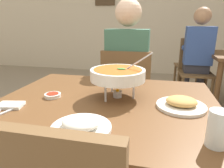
% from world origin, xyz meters
% --- Properties ---
extents(cafe_rear_partition, '(10.00, 0.10, 3.00)m').
position_xyz_m(cafe_rear_partition, '(0.00, 3.67, 1.50)').
color(cafe_rear_partition, beige).
rests_on(cafe_rear_partition, ground_plane).
extents(dining_table_main, '(1.17, 0.95, 0.72)m').
position_xyz_m(dining_table_main, '(0.00, 0.00, 0.62)').
color(dining_table_main, brown).
rests_on(dining_table_main, ground_plane).
extents(chair_diner_main, '(0.44, 0.44, 0.90)m').
position_xyz_m(chair_diner_main, '(-0.00, 0.76, 0.51)').
color(chair_diner_main, brown).
rests_on(chair_diner_main, ground_plane).
extents(diner_main, '(0.40, 0.45, 1.31)m').
position_xyz_m(diner_main, '(0.00, 0.79, 0.75)').
color(diner_main, '#2D2D38').
rests_on(diner_main, ground_plane).
extents(curry_bowl, '(0.33, 0.30, 0.26)m').
position_xyz_m(curry_bowl, '(0.05, 0.07, 0.85)').
color(curry_bowl, silver).
rests_on(curry_bowl, dining_table_main).
extents(rice_plate, '(0.24, 0.24, 0.06)m').
position_xyz_m(rice_plate, '(-0.02, -0.31, 0.74)').
color(rice_plate, white).
rests_on(rice_plate, dining_table_main).
extents(appetizer_plate, '(0.24, 0.24, 0.06)m').
position_xyz_m(appetizer_plate, '(0.38, 0.00, 0.74)').
color(appetizer_plate, white).
rests_on(appetizer_plate, dining_table_main).
extents(sauce_dish, '(0.09, 0.09, 0.02)m').
position_xyz_m(sauce_dish, '(-0.31, -0.01, 0.74)').
color(sauce_dish, white).
rests_on(sauce_dish, dining_table_main).
extents(napkin_folded, '(0.13, 0.10, 0.02)m').
position_xyz_m(napkin_folded, '(-0.44, -0.18, 0.73)').
color(napkin_folded, white).
rests_on(napkin_folded, dining_table_main).
extents(fork_utensil, '(0.09, 0.16, 0.01)m').
position_xyz_m(fork_utensil, '(-0.46, -0.23, 0.73)').
color(fork_utensil, silver).
rests_on(fork_utensil, dining_table_main).
extents(spoon_utensil, '(0.06, 0.17, 0.01)m').
position_xyz_m(spoon_utensil, '(-0.41, -0.23, 0.73)').
color(spoon_utensil, silver).
rests_on(spoon_utensil, dining_table_main).
extents(drink_glass, '(0.07, 0.07, 0.13)m').
position_xyz_m(drink_glass, '(0.47, -0.31, 0.78)').
color(drink_glass, silver).
rests_on(drink_glass, dining_table_main).
extents(chair_bg_left, '(0.46, 0.46, 0.90)m').
position_xyz_m(chair_bg_left, '(0.78, 2.07, 0.51)').
color(chair_bg_left, brown).
rests_on(chair_bg_left, ground_plane).
extents(chair_bg_corner, '(0.50, 0.50, 0.90)m').
position_xyz_m(chair_bg_corner, '(0.88, 2.47, 0.51)').
color(chair_bg_corner, brown).
rests_on(chair_bg_corner, ground_plane).
extents(patron_bg_left, '(0.40, 0.45, 1.31)m').
position_xyz_m(patron_bg_left, '(0.79, 1.99, 0.75)').
color(patron_bg_left, '#2D2D38').
rests_on(patron_bg_left, ground_plane).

